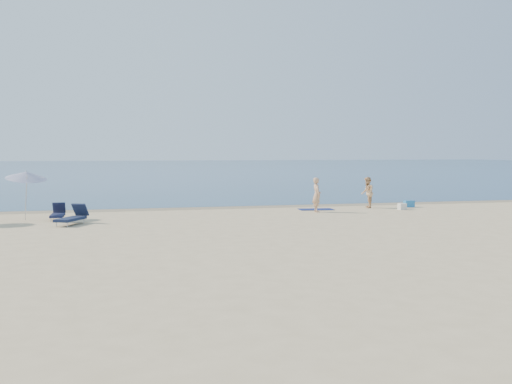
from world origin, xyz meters
TOP-DOWN VIEW (x-y plane):
  - ground at (0.00, 0.00)m, footprint 160.00×160.00m
  - sea at (0.00, 100.00)m, footprint 240.00×160.00m
  - wet_sand_strip at (0.00, 19.40)m, footprint 240.00×1.60m
  - person_left at (2.28, 15.95)m, footprint 0.41×0.61m
  - person_right at (5.54, 17.34)m, footprint 0.85×0.94m
  - beach_towel at (2.69, 17.13)m, footprint 1.77×1.12m
  - white_bag at (6.79, 16.01)m, footprint 0.38×0.34m
  - blue_cooler at (7.82, 17.21)m, footprint 0.50×0.37m
  - umbrella_near at (-10.70, 15.97)m, footprint 2.20×2.21m
  - lounger_left at (-9.45, 15.51)m, footprint 0.62×1.62m
  - lounger_right at (-8.84, 13.55)m, footprint 1.36×1.87m

SIDE VIEW (x-z plane):
  - ground at x=0.00m, z-range 0.00..0.00m
  - wet_sand_strip at x=0.00m, z-range 0.00..0.00m
  - sea at x=0.00m, z-range 0.00..0.01m
  - beach_towel at x=2.69m, z-range 0.00..0.03m
  - white_bag at x=6.79m, z-range 0.00..0.31m
  - blue_cooler at x=7.82m, z-range 0.00..0.35m
  - lounger_left at x=-9.45m, z-range -0.10..0.61m
  - lounger_right at x=-8.84m, z-range -0.11..0.69m
  - person_right at x=5.54m, z-range 0.00..1.58m
  - person_left at x=2.28m, z-range 0.00..1.64m
  - umbrella_near at x=-10.70m, z-range 0.77..2.99m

